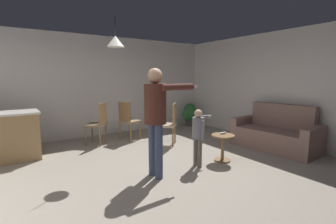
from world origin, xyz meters
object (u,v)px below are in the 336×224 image
kitchen_counter (3,137)px  potted_plant_corner (190,113)px  person_adult (156,111)px  spare_remote_on_table (223,133)px  person_child (198,131)px  dining_chair_by_counter (170,122)px  couch_floral (276,134)px  dining_chair_near_wall (128,119)px  dining_chair_centre_back (98,122)px  side_table_by_couch (223,145)px

kitchen_counter → potted_plant_corner: (5.11, 0.69, -0.07)m
kitchen_counter → person_adult: bearing=-47.3°
potted_plant_corner → spare_remote_on_table: potted_plant_corner is taller
person_child → potted_plant_corner: size_ratio=1.42×
potted_plant_corner → dining_chair_by_counter: bearing=-140.8°
couch_floral → dining_chair_near_wall: size_ratio=1.85×
dining_chair_centre_back → spare_remote_on_table: 2.95m
side_table_by_couch → spare_remote_on_table: spare_remote_on_table is taller
person_child → spare_remote_on_table: 0.64m
dining_chair_near_wall → side_table_by_couch: bearing=-2.2°
kitchen_counter → spare_remote_on_table: bearing=-32.7°
dining_chair_near_wall → potted_plant_corner: (2.47, 0.55, -0.14)m
person_adult → dining_chair_centre_back: (-0.16, 2.40, -0.54)m
dining_chair_by_counter → potted_plant_corner: 2.36m
couch_floral → person_adult: bearing=82.8°
kitchen_counter → potted_plant_corner: bearing=7.7°
side_table_by_couch → dining_chair_by_counter: 1.54m
kitchen_counter → spare_remote_on_table: size_ratio=9.69×
kitchen_counter → dining_chair_centre_back: dining_chair_centre_back is taller
dining_chair_by_counter → dining_chair_centre_back: (-1.39, 0.98, 0.00)m
dining_chair_by_counter → dining_chair_near_wall: size_ratio=1.00×
dining_chair_by_counter → dining_chair_near_wall: bearing=77.6°
kitchen_counter → person_adult: person_adult is taller
person_adult → dining_chair_near_wall: 2.50m
dining_chair_near_wall → dining_chair_by_counter: bearing=12.8°
side_table_by_couch → dining_chair_centre_back: bearing=122.7°
dining_chair_near_wall → dining_chair_centre_back: size_ratio=1.00×
person_child → kitchen_counter: bearing=-130.5°
couch_floral → kitchen_counter: couch_floral is taller
dining_chair_by_counter → spare_remote_on_table: (0.26, -1.46, -0.01)m
kitchen_counter → person_adult: (2.05, -2.23, 0.61)m
side_table_by_couch → person_adult: size_ratio=0.30×
couch_floral → person_child: size_ratio=1.77×
person_adult → potted_plant_corner: size_ratio=2.37×
side_table_by_couch → spare_remote_on_table: 0.22m
person_adult → spare_remote_on_table: 1.58m
couch_floral → person_child: bearing=82.5°
person_child → dining_chair_near_wall: (-0.27, 2.40, -0.11)m
dining_chair_by_counter → dining_chair_centre_back: size_ratio=1.00×
person_adult → side_table_by_couch: bearing=84.1°
couch_floral → potted_plant_corner: (0.01, 3.08, 0.08)m
person_child → potted_plant_corner: 3.68m
side_table_by_couch → dining_chair_centre_back: dining_chair_centre_back is taller
spare_remote_on_table → dining_chair_near_wall: bearing=110.4°
kitchen_counter → couch_floral: bearing=-25.2°
couch_floral → person_adult: size_ratio=1.06×
kitchen_counter → person_child: size_ratio=1.20×
potted_plant_corner → spare_remote_on_table: (-1.57, -2.95, 0.13)m
dining_chair_by_counter → potted_plant_corner: dining_chair_by_counter is taller
person_child → dining_chair_by_counter: 1.51m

